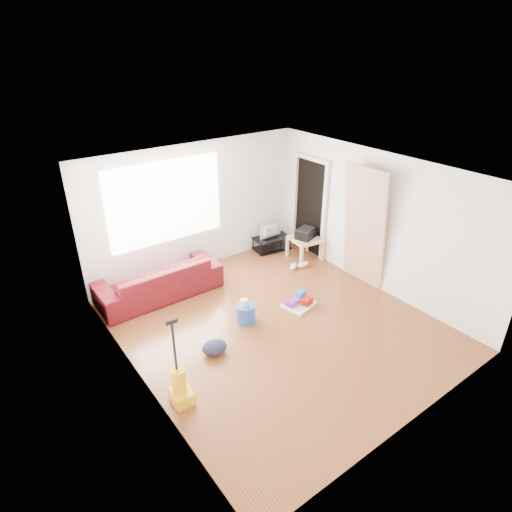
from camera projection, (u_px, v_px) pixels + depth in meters
room at (275, 251)px, 6.53m from camera, size 4.51×5.01×2.51m
sofa at (161, 295)px, 7.76m from camera, size 2.19×0.86×0.64m
tv_stand at (272, 243)px, 9.34m from camera, size 0.83×0.55×0.29m
tv at (272, 231)px, 9.21m from camera, size 0.53×0.07×0.31m
side_table at (305, 241)px, 8.86m from camera, size 0.65×0.65×0.47m
printer at (306, 233)px, 8.78m from camera, size 0.48×0.42×0.21m
bucket at (246, 321)px, 7.04m from camera, size 0.32×0.32×0.31m
toilet_paper at (244, 310)px, 6.95m from camera, size 0.12×0.12×0.11m
cleaning_tray at (299, 302)px, 7.44m from camera, size 0.62×0.54×0.19m
backpack at (215, 353)px, 6.33m from camera, size 0.42×0.35×0.21m
sneakers at (298, 265)px, 8.64m from camera, size 0.49×0.26×0.11m
vacuum at (180, 387)px, 5.41m from camera, size 0.29×0.32×1.24m
door_panel at (358, 281)px, 8.19m from camera, size 0.28×0.90×2.25m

